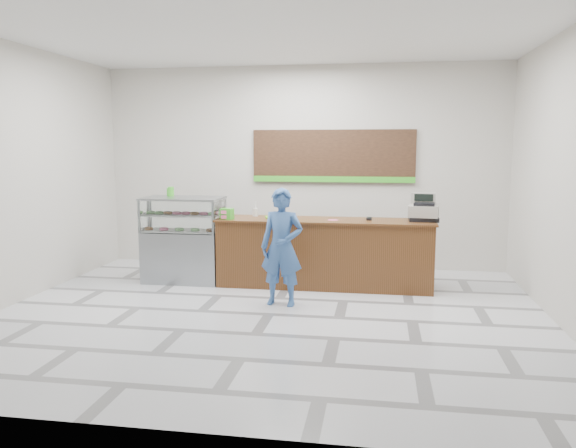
% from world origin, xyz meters
% --- Properties ---
extents(floor, '(7.00, 7.00, 0.00)m').
position_xyz_m(floor, '(0.00, 0.00, 0.00)').
color(floor, silver).
rests_on(floor, ground).
extents(back_wall, '(7.00, 0.00, 7.00)m').
position_xyz_m(back_wall, '(0.00, 3.00, 1.75)').
color(back_wall, beige).
rests_on(back_wall, floor).
extents(ceiling, '(7.00, 7.00, 0.00)m').
position_xyz_m(ceiling, '(0.00, 0.00, 3.50)').
color(ceiling, silver).
rests_on(ceiling, back_wall).
extents(sales_counter, '(3.26, 0.76, 1.03)m').
position_xyz_m(sales_counter, '(0.55, 1.55, 0.52)').
color(sales_counter, '#582F17').
rests_on(sales_counter, floor).
extents(display_case, '(1.22, 0.72, 1.33)m').
position_xyz_m(display_case, '(-1.67, 1.55, 0.68)').
color(display_case, gray).
rests_on(display_case, floor).
extents(menu_board, '(2.80, 0.06, 0.90)m').
position_xyz_m(menu_board, '(0.55, 2.96, 1.93)').
color(menu_board, black).
rests_on(menu_board, back_wall).
extents(cash_register, '(0.48, 0.49, 0.40)m').
position_xyz_m(cash_register, '(2.00, 1.65, 1.18)').
color(cash_register, black).
rests_on(cash_register, sales_counter).
extents(card_terminal, '(0.08, 0.15, 0.04)m').
position_xyz_m(card_terminal, '(1.21, 1.59, 1.05)').
color(card_terminal, black).
rests_on(card_terminal, sales_counter).
extents(serving_tray, '(0.37, 0.31, 0.02)m').
position_xyz_m(serving_tray, '(-0.21, 1.64, 1.04)').
color(serving_tray, '#5BC302').
rests_on(serving_tray, sales_counter).
extents(napkin_box, '(0.16, 0.16, 0.11)m').
position_xyz_m(napkin_box, '(-0.92, 1.58, 1.09)').
color(napkin_box, white).
rests_on(napkin_box, sales_counter).
extents(straw_cup, '(0.08, 0.08, 0.12)m').
position_xyz_m(straw_cup, '(-0.56, 1.75, 1.09)').
color(straw_cup, silver).
rests_on(straw_cup, sales_counter).
extents(promo_box, '(0.21, 0.16, 0.16)m').
position_xyz_m(promo_box, '(-0.90, 1.33, 1.11)').
color(promo_box, green).
rests_on(promo_box, sales_counter).
extents(donut_decal, '(0.16, 0.16, 0.00)m').
position_xyz_m(donut_decal, '(0.68, 1.48, 1.03)').
color(donut_decal, pink).
rests_on(donut_decal, sales_counter).
extents(green_cup_left, '(0.08, 0.08, 0.12)m').
position_xyz_m(green_cup_left, '(-1.98, 1.78, 1.39)').
color(green_cup_left, green).
rests_on(green_cup_left, display_case).
extents(green_cup_right, '(0.09, 0.09, 0.15)m').
position_xyz_m(green_cup_right, '(-1.93, 1.73, 1.40)').
color(green_cup_right, green).
rests_on(green_cup_right, display_case).
extents(customer, '(0.61, 0.44, 1.58)m').
position_xyz_m(customer, '(0.08, 0.48, 0.79)').
color(customer, '#335A96').
rests_on(customer, floor).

